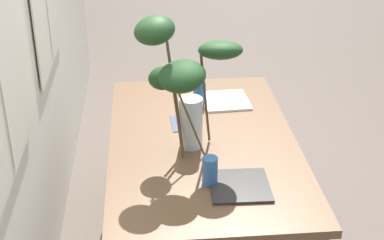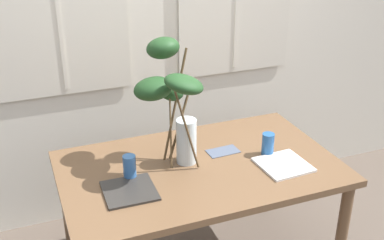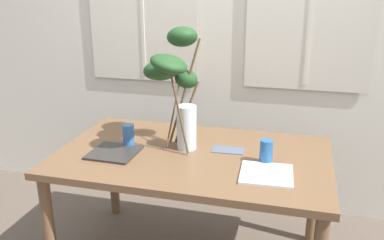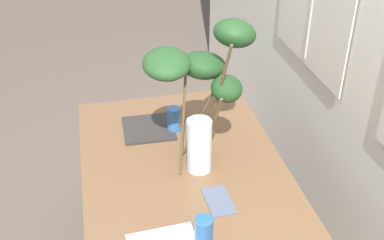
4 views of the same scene
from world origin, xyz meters
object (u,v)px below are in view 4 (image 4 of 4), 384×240
Objects in this scene: dining_table at (188,191)px; drinking_glass_blue_left at (174,119)px; drinking_glass_blue_right at (204,233)px; plate_square_left at (149,128)px; vase_with_branches at (204,82)px.

drinking_glass_blue_left is at bearing 178.27° from dining_table.
drinking_glass_blue_right reaches higher than plate_square_left.
plate_square_left is at bearing -106.35° from drinking_glass_blue_left.
drinking_glass_blue_left is (-0.39, 0.01, 0.15)m from dining_table.
dining_table is 11.52× the size of drinking_glass_blue_left.
drinking_glass_blue_right is (0.80, -0.04, -0.00)m from drinking_glass_blue_left.
dining_table is 0.52m from vase_with_branches.
plate_square_left is at bearing -164.95° from dining_table.
dining_table is 2.19× the size of vase_with_branches.
plate_square_left is at bearing -144.15° from vase_with_branches.
dining_table is 0.44m from drinking_glass_blue_right.
vase_with_branches is 0.44m from drinking_glass_blue_left.
dining_table is 11.69× the size of drinking_glass_blue_right.
vase_with_branches is at bearing 140.79° from dining_table.
drinking_glass_blue_right is 0.50× the size of plate_square_left.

